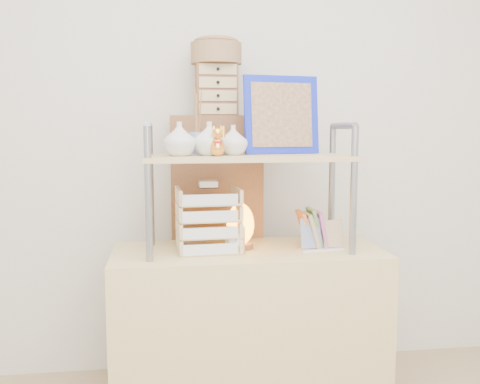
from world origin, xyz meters
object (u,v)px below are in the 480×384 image
(desk, at_px, (248,330))
(salt_lamp, at_px, (240,225))
(letter_tray, at_px, (208,223))
(cabinet, at_px, (217,248))

(desk, relative_size, salt_lamp, 5.78)
(desk, relative_size, letter_tray, 3.84)
(desk, distance_m, salt_lamp, 0.48)
(desk, height_order, salt_lamp, salt_lamp)
(letter_tray, bearing_deg, desk, -0.76)
(desk, distance_m, letter_tray, 0.53)
(cabinet, relative_size, letter_tray, 4.32)
(letter_tray, xyz_separation_m, salt_lamp, (0.15, 0.03, -0.02))
(letter_tray, height_order, salt_lamp, letter_tray)
(desk, xyz_separation_m, cabinet, (-0.11, 0.37, 0.30))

